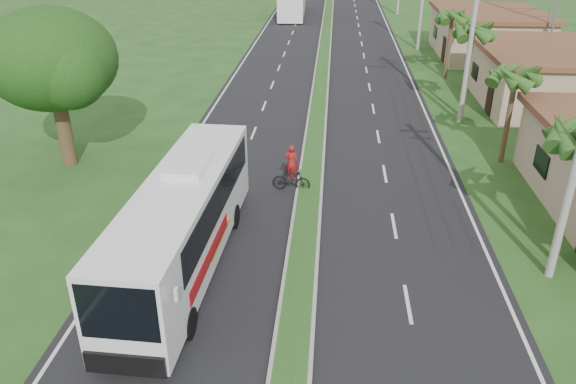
{
  "coord_description": "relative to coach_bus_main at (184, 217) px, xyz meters",
  "views": [
    {
      "loc": [
        0.86,
        -14.65,
        11.13
      ],
      "look_at": [
        -0.66,
        4.09,
        1.8
      ],
      "focal_mm": 35.0,
      "sensor_mm": 36.0,
      "label": 1
    }
  ],
  "objects": [
    {
      "name": "ground",
      "position": [
        3.98,
        -1.55,
        -1.97
      ],
      "size": [
        180.0,
        180.0,
        0.0
      ],
      "primitive_type": "plane",
      "color": "#20461A",
      "rests_on": "ground"
    },
    {
      "name": "shop_far",
      "position": [
        17.98,
        34.45,
        -0.04
      ],
      "size": [
        8.6,
        11.6,
        3.82
      ],
      "color": "tan",
      "rests_on": "ground"
    },
    {
      "name": "shop_mid",
      "position": [
        17.98,
        20.45,
        -0.12
      ],
      "size": [
        7.6,
        10.6,
        3.67
      ],
      "color": "tan",
      "rests_on": "ground"
    },
    {
      "name": "lane_edge_right",
      "position": [
        10.68,
        18.45,
        -1.97
      ],
      "size": [
        0.12,
        160.0,
        0.01
      ],
      "primitive_type": "cube",
      "color": "silver",
      "rests_on": "ground"
    },
    {
      "name": "coach_bus_main",
      "position": [
        0.0,
        0.0,
        0.0
      ],
      "size": [
        2.75,
        11.18,
        3.59
      ],
      "rotation": [
        0.0,
        0.0,
        -0.04
      ],
      "color": "white",
      "rests_on": "ground"
    },
    {
      "name": "palm_verge_d",
      "position": [
        13.28,
        26.45,
        2.58
      ],
      "size": [
        2.4,
        2.4,
        5.25
      ],
      "color": "#473321",
      "rests_on": "ground"
    },
    {
      "name": "road_asphalt",
      "position": [
        3.98,
        18.45,
        -1.96
      ],
      "size": [
        14.0,
        160.0,
        0.02
      ],
      "primitive_type": "cube",
      "color": "black",
      "rests_on": "ground"
    },
    {
      "name": "motorcyclist",
      "position": [
        3.17,
        6.31,
        -1.2
      ],
      "size": [
        1.77,
        0.7,
        2.18
      ],
      "rotation": [
        0.0,
        0.0,
        -0.13
      ],
      "color": "black",
      "rests_on": "ground"
    },
    {
      "name": "palm_verge_b",
      "position": [
        13.38,
        10.45,
        2.38
      ],
      "size": [
        2.4,
        2.4,
        5.05
      ],
      "color": "#473321",
      "rests_on": "ground"
    },
    {
      "name": "median_strip",
      "position": [
        3.98,
        18.45,
        -1.87
      ],
      "size": [
        1.2,
        160.0,
        0.18
      ],
      "color": "gray",
      "rests_on": "ground"
    },
    {
      "name": "lane_edge_left",
      "position": [
        -2.72,
        18.45,
        -1.97
      ],
      "size": [
        0.12,
        160.0,
        0.01
      ],
      "primitive_type": "cube",
      "color": "silver",
      "rests_on": "ground"
    },
    {
      "name": "shade_tree",
      "position": [
        -8.13,
        8.47,
        3.06
      ],
      "size": [
        6.3,
        6.0,
        7.54
      ],
      "color": "#473321",
      "rests_on": "ground"
    },
    {
      "name": "utility_pole_b",
      "position": [
        12.46,
        16.45,
        4.28
      ],
      "size": [
        3.2,
        0.28,
        12.0
      ],
      "color": "gray",
      "rests_on": "ground"
    },
    {
      "name": "palm_verge_c",
      "position": [
        12.78,
        17.45,
        3.15
      ],
      "size": [
        2.4,
        2.4,
        5.85
      ],
      "color": "#473321",
      "rests_on": "ground"
    }
  ]
}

